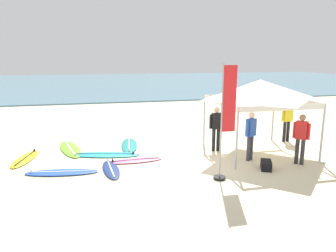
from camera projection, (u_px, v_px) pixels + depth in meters
The scene contains 16 objects.
ground_plane at pixel (190, 163), 11.17m from camera, with size 80.00×80.00×0.00m, color beige.
sea at pixel (117, 83), 42.24m from camera, with size 80.00×36.00×0.10m, color #568499.
canopy_tent at pixel (260, 90), 11.84m from camera, with size 3.23×3.23×2.75m.
surfboard_yellow at pixel (25, 159), 11.52m from camera, with size 0.97×2.10×0.19m.
surfboard_navy at pixel (111, 169), 10.46m from camera, with size 0.63×1.85×0.19m.
surfboard_cyan at pixel (105, 155), 11.98m from camera, with size 2.60×1.25×0.19m.
surfboard_teal at pixel (129, 145), 13.21m from camera, with size 0.87×2.35×0.19m.
surfboard_blue at pixel (61, 172), 10.18m from camera, with size 2.30×0.89×0.19m.
surfboard_lime at pixel (70, 149), 12.70m from camera, with size 1.24×2.60×0.19m.
surfboard_pink at pixel (135, 160), 11.32m from camera, with size 1.92×0.59×0.19m.
person_yellow at pixel (287, 119), 13.73m from camera, with size 0.55×0.25×1.71m.
person_blue at pixel (251, 133), 11.27m from camera, with size 0.48×0.38×1.71m.
person_red at pixel (301, 136), 10.85m from camera, with size 0.40×0.43×1.71m.
person_black at pixel (216, 126), 12.36m from camera, with size 0.55×0.25×1.71m.
banner_flag at pixel (225, 127), 9.42m from camera, with size 0.60×0.36×3.40m.
gear_bag_near_tent at pixel (266, 165), 10.54m from camera, with size 0.60×0.32×0.28m, color black.
Camera 1 is at (-3.14, -10.19, 3.64)m, focal length 34.89 mm.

